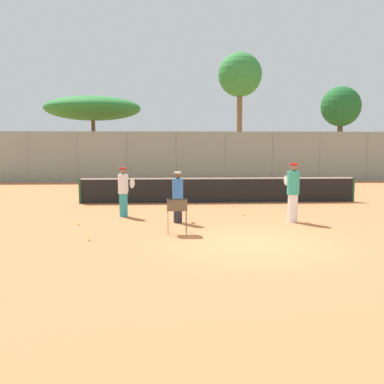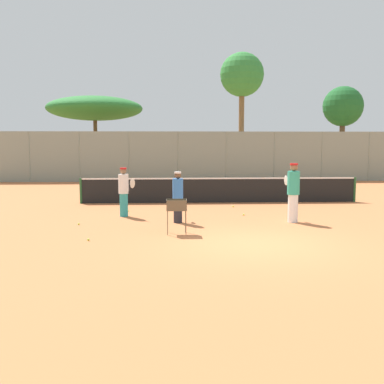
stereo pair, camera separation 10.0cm
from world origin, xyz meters
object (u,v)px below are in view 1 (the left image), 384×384
at_px(player_white_outfit, 178,196).
at_px(tennis_net, 219,190).
at_px(player_red_cap, 123,191).
at_px(ball_cart, 177,208).
at_px(player_yellow_shirt, 293,192).
at_px(parked_car, 264,168).

bearing_deg(player_white_outfit, tennis_net, -20.41).
height_order(player_red_cap, ball_cart, player_red_cap).
bearing_deg(player_red_cap, player_yellow_shirt, 36.06).
distance_m(player_red_cap, ball_cart, 3.57).
relative_size(tennis_net, player_red_cap, 6.98).
bearing_deg(player_white_outfit, player_yellow_shirt, -90.20).
distance_m(tennis_net, player_red_cap, 5.09).
distance_m(ball_cart, parked_car, 22.58).
bearing_deg(player_white_outfit, player_red_cap, 55.82).
bearing_deg(player_white_outfit, parked_car, -18.78).
height_order(player_yellow_shirt, ball_cart, player_yellow_shirt).
bearing_deg(ball_cart, player_yellow_shirt, 24.44).
relative_size(player_red_cap, player_yellow_shirt, 0.89).
bearing_deg(tennis_net, ball_cart, -106.40).
relative_size(player_red_cap, ball_cart, 1.75).
bearing_deg(player_yellow_shirt, tennis_net, 10.38).
relative_size(player_white_outfit, player_red_cap, 0.96).
xyz_separation_m(player_white_outfit, player_yellow_shirt, (3.70, -0.08, 0.14)).
relative_size(player_yellow_shirt, parked_car, 0.45).
height_order(player_red_cap, parked_car, player_red_cap).
relative_size(player_yellow_shirt, ball_cart, 1.96).
bearing_deg(parked_car, tennis_net, -109.22).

